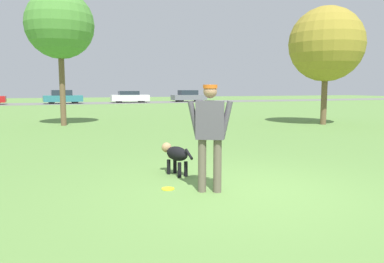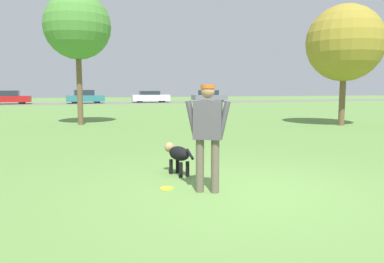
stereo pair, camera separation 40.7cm
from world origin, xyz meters
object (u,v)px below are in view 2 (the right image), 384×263
object	(u,v)px
dog	(178,154)
parked_car_teal	(85,97)
parked_car_red	(9,98)
parked_car_grey	(209,96)
frisbee	(166,188)
tree_mid_center	(77,26)
tree_near_right	(345,43)
person	(208,129)
parked_car_white	(150,97)

from	to	relation	value
dog	parked_car_teal	world-z (taller)	parked_car_teal
parked_car_red	parked_car_grey	size ratio (longest dim) A/B	1.01
frisbee	tree_mid_center	world-z (taller)	tree_mid_center
parked_car_grey	tree_near_right	bearing A→B (deg)	-96.64
frisbee	tree_mid_center	xyz separation A→B (m)	(-1.13, 11.52, 4.28)
tree_near_right	frisbee	bearing A→B (deg)	-141.41
frisbee	dog	bearing A→B (deg)	64.27
person	frisbee	xyz separation A→B (m)	(-0.57, 0.38, -1.00)
parked_car_teal	parked_car_white	world-z (taller)	parked_car_teal
tree_mid_center	parked_car_white	distance (m)	25.46
parked_car_red	parked_car_white	xyz separation A→B (m)	(14.39, -0.15, -0.03)
dog	tree_mid_center	world-z (taller)	tree_mid_center
tree_near_right	parked_car_red	distance (m)	32.90
person	tree_near_right	world-z (taller)	tree_near_right
tree_near_right	tree_mid_center	bearing A→B (deg)	161.32
parked_car_white	frisbee	bearing A→B (deg)	-98.09
parked_car_white	parked_car_red	bearing A→B (deg)	-177.86
tree_mid_center	parked_car_teal	world-z (taller)	tree_mid_center
dog	parked_car_white	xyz separation A→B (m)	(6.34, 34.52, 0.24)
dog	parked_car_red	world-z (taller)	parked_car_red
frisbee	tree_mid_center	distance (m)	12.34
dog	tree_near_right	world-z (taller)	tree_near_right
frisbee	parked_car_red	distance (m)	36.41
dog	tree_near_right	bearing A→B (deg)	-70.75
parked_car_teal	parked_car_grey	size ratio (longest dim) A/B	0.97
parked_car_white	parked_car_grey	size ratio (longest dim) A/B	1.04
parked_car_white	parked_car_grey	xyz separation A→B (m)	(7.13, 0.43, 0.02)
frisbee	parked_car_teal	distance (m)	35.20
frisbee	parked_car_red	size ratio (longest dim) A/B	0.05
parked_car_teal	person	bearing A→B (deg)	-91.34
parked_car_white	person	bearing A→B (deg)	-97.09
frisbee	parked_car_red	bearing A→B (deg)	102.06
dog	parked_car_white	size ratio (longest dim) A/B	0.22
tree_near_right	parked_car_white	distance (m)	27.93
parked_car_grey	dog	bearing A→B (deg)	-109.38
person	parked_car_grey	size ratio (longest dim) A/B	0.42
frisbee	parked_car_teal	world-z (taller)	parked_car_teal
person	tree_mid_center	xyz separation A→B (m)	(-1.70, 11.90, 3.28)
frisbee	parked_car_teal	xyz separation A→B (m)	(-0.23, 35.19, 0.68)
parked_car_grey	tree_mid_center	bearing A→B (deg)	-120.00
parked_car_grey	frisbee	bearing A→B (deg)	-109.50
parked_car_teal	parked_car_white	xyz separation A→B (m)	(7.02, 0.25, -0.05)
dog	frisbee	bearing A→B (deg)	137.13
person	tree_near_right	xyz separation A→B (m)	(9.23, 8.21, 2.53)
parked_car_white	parked_car_grey	bearing A→B (deg)	6.18
dog	parked_car_white	distance (m)	35.09
person	parked_car_red	bearing A→B (deg)	129.82
parked_car_grey	parked_car_white	bearing A→B (deg)	-174.88
frisbee	parked_car_teal	bearing A→B (deg)	90.38
parked_car_white	parked_car_grey	distance (m)	7.14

